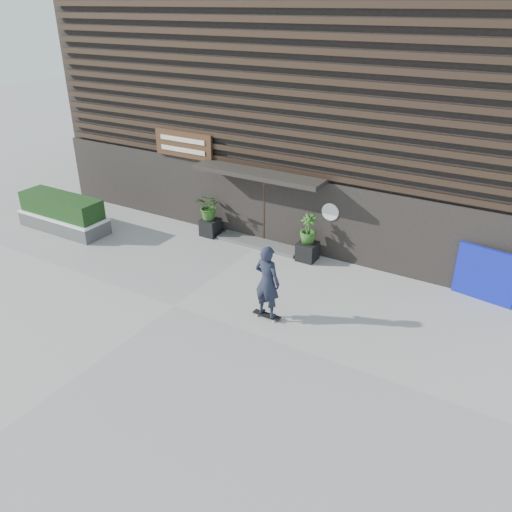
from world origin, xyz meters
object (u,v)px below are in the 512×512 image
Objects in this scene: skateboarder at (267,282)px; planter_pot_left at (210,227)px; blue_tarp at (486,275)px; planter_pot_right at (307,251)px; raised_bed at (64,223)px.

planter_pot_left is at bearing 140.54° from skateboarder.
skateboarder is at bearing -39.46° from planter_pot_left.
planter_pot_left is at bearing -168.90° from blue_tarp.
planter_pot_right is 0.36× the size of blue_tarp.
planter_pot_left is 0.17× the size of raised_bed.
raised_bed is 2.13× the size of blue_tarp.
planter_pot_left is 9.06m from blue_tarp.
planter_pot_left is at bearing 180.00° from planter_pot_right.
planter_pot_right is 8.98m from raised_bed.
planter_pot_left and planter_pot_right have the same top height.
blue_tarp reaches higher than planter_pot_right.
planter_pot_left reaches higher than raised_bed.
skateboarder is (9.24, -1.30, 0.83)m from raised_bed.
planter_pot_right is 0.29× the size of skateboarder.
raised_bed is (-4.88, -2.30, -0.05)m from planter_pot_left.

